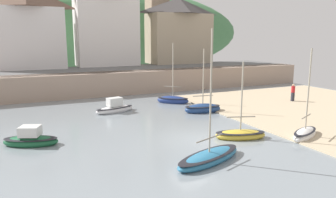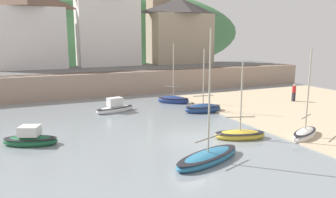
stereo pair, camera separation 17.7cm
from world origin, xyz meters
name	(u,v)px [view 1 (the left image)]	position (x,y,z in m)	size (l,w,h in m)	color
quay_seawall	(115,81)	(0.00, 17.50, 1.36)	(48.00, 9.40, 2.40)	tan
hillside_backdrop	(64,32)	(-0.30, 55.20, 7.10)	(80.00, 44.00, 20.28)	#45794B
waterfront_building_left	(27,26)	(-8.03, 25.20, 7.24)	(8.20, 5.50, 9.50)	silver
waterfront_building_centre	(106,20)	(1.24, 25.20, 8.14)	(7.94, 4.31, 11.27)	silver
waterfront_building_right	(179,30)	(11.51, 25.20, 6.96)	(8.77, 5.00, 8.95)	tan
church_with_spire	(157,5)	(9.90, 29.20, 10.64)	(3.00, 3.00, 16.03)	gray
sailboat_tall_mast	(209,157)	(-1.07, -3.48, 0.24)	(4.53, 2.76, 6.51)	teal
sailboat_nearest_shore	(203,108)	(4.13, 5.93, 0.29)	(3.22, 1.76, 5.31)	navy
sailboat_white_hull	(240,134)	(2.61, -1.05, 0.23)	(3.33, 2.20, 4.74)	gold
fishing_boat_green	(31,140)	(-8.91, 2.84, 0.30)	(3.32, 2.39, 1.24)	#1A5A36
rowboat_small_beached	(115,108)	(-2.39, 8.88, 0.32)	(3.52, 1.87, 1.33)	white
dinghy_open_wooden	(173,100)	(3.52, 10.30, 0.29)	(3.05, 2.86, 5.67)	navy
sailboat_far_left	(305,133)	(6.19, -2.64, 0.28)	(3.05, 2.11, 5.53)	white
person_on_slipway	(293,92)	(13.90, 5.97, 0.98)	(0.34, 0.34, 1.62)	#282833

